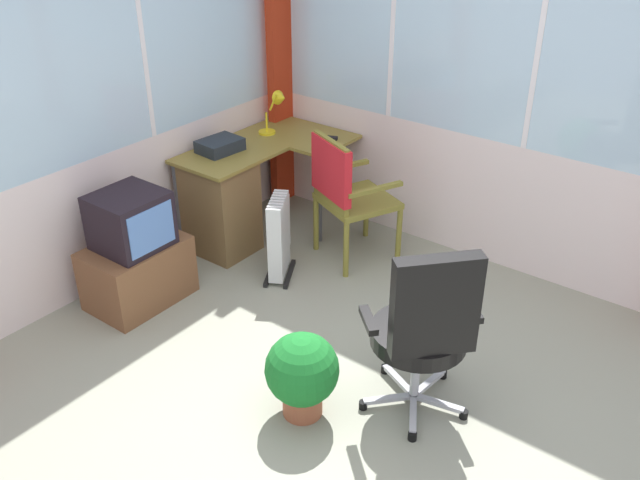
% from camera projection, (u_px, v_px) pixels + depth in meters
% --- Properties ---
extents(ground, '(5.00, 5.21, 0.06)m').
position_uv_depth(ground, '(344.00, 429.00, 3.63)').
color(ground, gray).
extents(north_window_panel, '(4.00, 0.07, 2.58)m').
position_uv_depth(north_window_panel, '(57.00, 108.00, 4.12)').
color(north_window_panel, silver).
rests_on(north_window_panel, ground).
extents(east_window_panel, '(0.07, 4.21, 2.58)m').
position_uv_depth(east_window_panel, '(534.00, 92.00, 4.39)').
color(east_window_panel, silver).
rests_on(east_window_panel, ground).
extents(curtain_corner, '(0.25, 0.07, 2.48)m').
position_uv_depth(curtain_corner, '(280.00, 55.00, 5.39)').
color(curtain_corner, '#AC2B13').
rests_on(curtain_corner, ground).
extents(desk, '(1.26, 0.82, 0.72)m').
position_uv_depth(desk, '(226.00, 199.00, 5.08)').
color(desk, olive).
rests_on(desk, ground).
extents(desk_lamp, '(0.23, 0.20, 0.33)m').
position_uv_depth(desk_lamp, '(278.00, 106.00, 5.26)').
color(desk_lamp, yellow).
rests_on(desk_lamp, desk).
extents(tv_remote, '(0.09, 0.16, 0.02)m').
position_uv_depth(tv_remote, '(328.00, 138.00, 5.22)').
color(tv_remote, black).
rests_on(tv_remote, desk).
extents(paper_tray, '(0.32, 0.26, 0.09)m').
position_uv_depth(paper_tray, '(220.00, 145.00, 4.99)').
color(paper_tray, '#1F272E').
rests_on(paper_tray, desk).
extents(wooden_armchair, '(0.64, 0.63, 0.95)m').
position_uv_depth(wooden_armchair, '(342.00, 186.00, 4.80)').
color(wooden_armchair, olive).
rests_on(wooden_armchair, ground).
extents(office_chair, '(0.61, 0.59, 1.02)m').
position_uv_depth(office_chair, '(425.00, 326.00, 3.42)').
color(office_chair, '#B7B7BF').
rests_on(office_chair, ground).
extents(tv_on_stand, '(0.64, 0.44, 0.78)m').
position_uv_depth(tv_on_stand, '(136.00, 255.00, 4.47)').
color(tv_on_stand, brown).
rests_on(tv_on_stand, ground).
extents(space_heater, '(0.40, 0.32, 0.60)m').
position_uv_depth(space_heater, '(279.00, 236.00, 4.78)').
color(space_heater, silver).
rests_on(space_heater, ground).
extents(potted_plant, '(0.39, 0.39, 0.49)m').
position_uv_depth(potted_plant, '(302.00, 373.00, 3.57)').
color(potted_plant, '#9C5235').
rests_on(potted_plant, ground).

